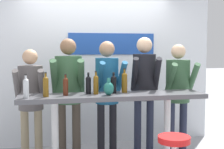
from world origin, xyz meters
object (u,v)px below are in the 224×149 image
Objects in this scene: person_center_left at (107,86)px; wine_bottle_5 at (114,83)px; person_far_left at (31,93)px; person_center at (144,82)px; wine_bottle_4 at (124,81)px; wine_bottle_2 at (46,86)px; person_center_right at (178,87)px; wine_bottle_6 at (66,86)px; tasting_table at (113,107)px; person_left at (69,86)px; wine_bottle_3 at (88,84)px; wine_bottle_0 at (96,84)px; wine_bottle_1 at (26,87)px; decorative_vase at (109,88)px.

person_center_left is 6.25× the size of wine_bottle_5.
person_center is at bearing 2.74° from person_far_left.
person_center_left is at bearing 114.91° from wine_bottle_4.
person_center_right is at bearing 15.56° from wine_bottle_2.
wine_bottle_6 is at bearing -173.18° from wine_bottle_5.
tasting_table is 0.31m from wine_bottle_5.
person_left is 0.72m from wine_bottle_5.
wine_bottle_2 is 0.56m from wine_bottle_3.
wine_bottle_6 reaches higher than tasting_table.
wine_bottle_2 reaches higher than wine_bottle_6.
wine_bottle_0 is at bearing -139.87° from person_center.
wine_bottle_1 is (-2.21, -0.61, 0.12)m from person_center_right.
person_center_left reaches higher than tasting_table.
person_far_left reaches higher than wine_bottle_1.
wine_bottle_2 is at bearing -148.83° from person_center.
wine_bottle_2 is (-0.86, -0.07, 0.31)m from tasting_table.
wine_bottle_1 is at bearing -169.85° from wine_bottle_5.
wine_bottle_2 is at bearing -171.62° from wine_bottle_0.
person_left is 1.05× the size of person_center_right.
person_center_right is 6.02× the size of wine_bottle_3.
wine_bottle_4 is at bearing -156.57° from person_center_right.
wine_bottle_3 reaches higher than tasting_table.
person_left reaches higher than wine_bottle_4.
decorative_vase is (0.24, -0.16, -0.04)m from wine_bottle_3.
wine_bottle_3 is (-0.33, -0.41, 0.08)m from person_center_left.
person_center_left reaches higher than wine_bottle_5.
person_center reaches higher than person_left.
person_far_left is at bearing 154.84° from tasting_table.
wine_bottle_4 reaches higher than wine_bottle_0.
wine_bottle_6 is at bearing -45.12° from person_far_left.
wine_bottle_0 is at bearing 4.38° from wine_bottle_6.
tasting_table is 7.41× the size of wine_bottle_4.
wine_bottle_1 reaches higher than wine_bottle_6.
decorative_vase is (-0.26, -0.21, -0.06)m from wine_bottle_4.
wine_bottle_0 is 0.92× the size of wine_bottle_4.
wine_bottle_0 reaches higher than wine_bottle_6.
wine_bottle_4 reaches higher than tasting_table.
wine_bottle_6 is 1.25× the size of decorative_vase.
person_center_right is 6.10× the size of wine_bottle_5.
wine_bottle_6 is at bearing -175.62° from wine_bottle_0.
wine_bottle_3 is 1.02× the size of wine_bottle_6.
wine_bottle_6 is at bearing 170.18° from decorative_vase.
person_center is at bearing 20.50° from wine_bottle_1.
person_center_right is 5.86× the size of wine_bottle_1.
wine_bottle_0 reaches higher than decorative_vase.
wine_bottle_5 is (0.57, -0.44, 0.07)m from person_left.
wine_bottle_3 is 0.50m from wine_bottle_4.
wine_bottle_3 is (0.78, 0.19, -0.00)m from wine_bottle_1.
person_center is 0.89m from decorative_vase.
person_left is at bearing 142.39° from wine_bottle_5.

